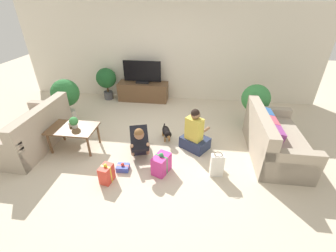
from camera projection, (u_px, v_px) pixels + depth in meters
name	position (u px, v px, depth m)	size (l,w,h in m)	color
ground_plane	(151.00, 146.00, 4.66)	(16.00, 16.00, 0.00)	beige
wall_back	(167.00, 54.00, 6.25)	(8.40, 0.06, 2.60)	silver
sofa_left	(32.00, 133.00, 4.54)	(0.91, 1.72, 0.87)	tan
sofa_right	(273.00, 140.00, 4.30)	(0.91, 1.72, 0.87)	tan
coffee_table	(73.00, 130.00, 4.41)	(0.92, 0.60, 0.48)	brown
tv_console	(143.00, 91.00, 6.58)	(1.42, 0.48, 0.53)	brown
tv	(142.00, 73.00, 6.31)	(1.07, 0.20, 0.63)	black
potted_plant_corner_right	(256.00, 99.00, 5.19)	(0.65, 0.65, 0.97)	#336B84
potted_plant_corner_left	(66.00, 94.00, 5.38)	(0.65, 0.65, 1.01)	beige
potted_plant_back_left	(106.00, 79.00, 6.49)	(0.57, 0.57, 0.93)	#4C4C51
person_kneeling	(139.00, 141.00, 4.27)	(0.52, 0.79, 0.74)	#23232D
person_sitting	(195.00, 135.00, 4.45)	(0.66, 0.63, 0.90)	#283351
dog	(167.00, 132.00, 4.76)	(0.28, 0.54, 0.31)	black
gift_box_a	(161.00, 164.00, 3.91)	(0.34, 0.40, 0.41)	#CC3389
gift_box_b	(123.00, 167.00, 4.01)	(0.22, 0.18, 0.15)	#3D51BC
gift_box_c	(107.00, 174.00, 3.72)	(0.21, 0.27, 0.36)	red
gift_bag_a	(217.00, 165.00, 3.82)	(0.23, 0.15, 0.45)	white
mug	(71.00, 124.00, 4.41)	(0.12, 0.08, 0.09)	silver
tabletop_plant	(74.00, 122.00, 4.33)	(0.17, 0.17, 0.22)	beige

